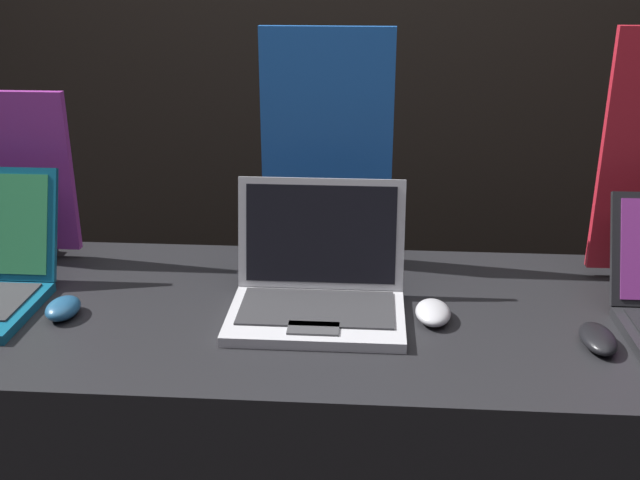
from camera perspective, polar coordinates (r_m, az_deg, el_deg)
name	(u,v)px	position (r m, az deg, el deg)	size (l,w,h in m)	color
wall_back	(348,27)	(2.52, 2.13, 15.92)	(8.00, 0.05, 2.80)	black
mouse_front	(63,308)	(1.56, -18.99, -4.94)	(0.06, 0.09, 0.04)	navy
promo_stand_front	(5,181)	(1.85, -22.86, 4.18)	(0.32, 0.07, 0.39)	black
laptop_middle	(318,283)	(1.48, -0.14, -3.32)	(0.34, 0.28, 0.24)	#B7B7BC
mouse_middle	(433,312)	(1.48, 8.60, -5.48)	(0.07, 0.11, 0.03)	#B2B2B7
promo_stand_middle	(327,153)	(1.67, 0.52, 6.64)	(0.29, 0.07, 0.53)	black
mouse_back	(598,338)	(1.46, 20.42, -7.04)	(0.06, 0.12, 0.03)	black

